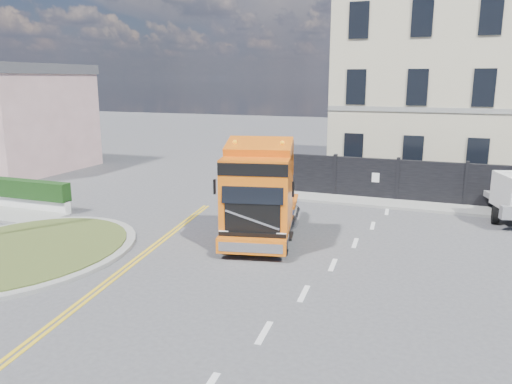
% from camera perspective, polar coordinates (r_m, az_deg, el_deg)
% --- Properties ---
extents(ground, '(120.00, 120.00, 0.00)m').
position_cam_1_polar(ground, '(17.16, -0.68, -6.64)').
color(ground, '#424244').
rests_on(ground, ground).
extents(traffic_island, '(6.80, 6.80, 0.17)m').
position_cam_1_polar(traffic_island, '(18.54, -25.07, -6.13)').
color(traffic_island, gray).
rests_on(traffic_island, ground).
extents(seaside_bldg_pink, '(8.00, 8.00, 6.00)m').
position_cam_1_polar(seaside_bldg_pink, '(35.46, -26.58, 7.08)').
color(seaside_bldg_pink, '#D5A8A6').
rests_on(seaside_bldg_pink, ground).
extents(hoarding_fence, '(18.80, 0.25, 2.00)m').
position_cam_1_polar(hoarding_fence, '(24.54, 21.78, 0.81)').
color(hoarding_fence, black).
rests_on(hoarding_fence, ground).
extents(georgian_building, '(12.30, 10.30, 12.80)m').
position_cam_1_polar(georgian_building, '(31.57, 21.33, 12.06)').
color(georgian_building, beige).
rests_on(georgian_building, ground).
extents(pavement_far, '(20.00, 1.60, 0.12)m').
position_cam_1_polar(pavement_far, '(23.85, 20.30, -1.72)').
color(pavement_far, gray).
rests_on(pavement_far, ground).
extents(truck, '(3.48, 6.35, 3.60)m').
position_cam_1_polar(truck, '(17.61, 0.43, -0.66)').
color(truck, black).
rests_on(truck, ground).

